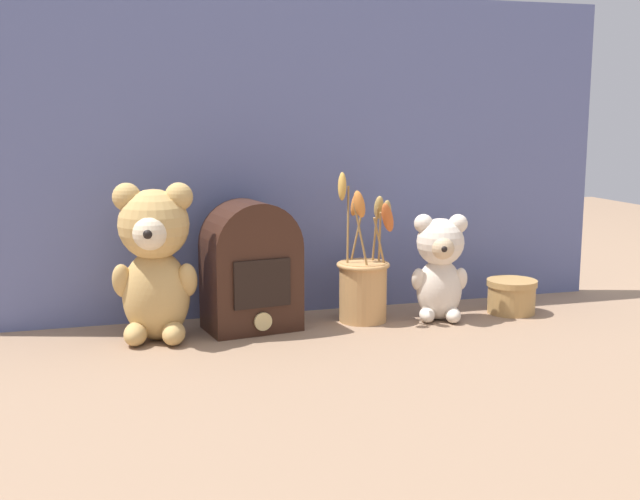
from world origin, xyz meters
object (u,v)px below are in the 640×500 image
object	(u,v)px
decorative_tin_tall	(511,296)
flower_vase	(364,282)
teddy_bear_medium	(440,265)
vintage_radio	(251,267)
teddy_bear_large	(155,259)

from	to	relation	value
decorative_tin_tall	flower_vase	bearing A→B (deg)	175.48
teddy_bear_medium	flower_vase	distance (m)	0.16
vintage_radio	flower_vase	bearing A→B (deg)	-0.93
teddy_bear_large	flower_vase	distance (m)	0.42
vintage_radio	decorative_tin_tall	bearing A→B (deg)	-3.03
teddy_bear_large	decorative_tin_tall	world-z (taller)	teddy_bear_large
teddy_bear_large	teddy_bear_medium	xyz separation A→B (m)	(0.56, -0.01, -0.04)
decorative_tin_tall	teddy_bear_large	bearing A→B (deg)	179.69
teddy_bear_large	decorative_tin_tall	xyz separation A→B (m)	(0.73, -0.00, -0.12)
teddy_bear_large	flower_vase	bearing A→B (deg)	2.96
teddy_bear_medium	teddy_bear_large	bearing A→B (deg)	178.78
vintage_radio	decorative_tin_tall	distance (m)	0.56
flower_vase	teddy_bear_large	bearing A→B (deg)	-177.04
teddy_bear_medium	flower_vase	xyz separation A→B (m)	(-0.15, 0.03, -0.03)
flower_vase	decorative_tin_tall	bearing A→B (deg)	-4.52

